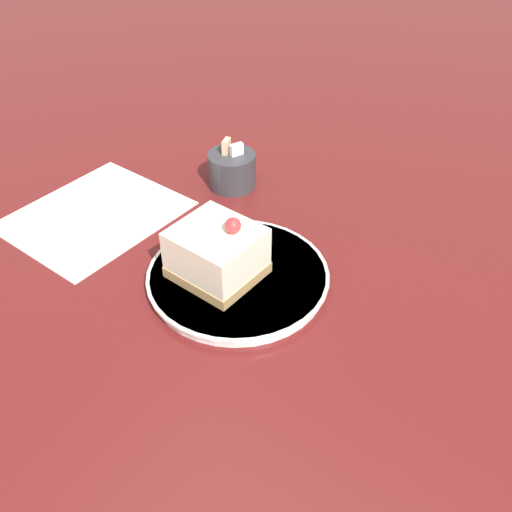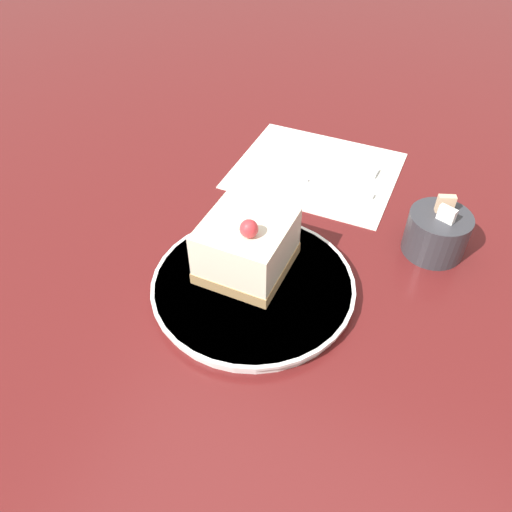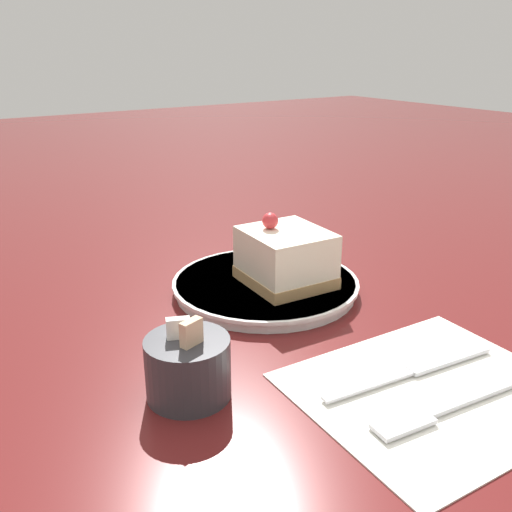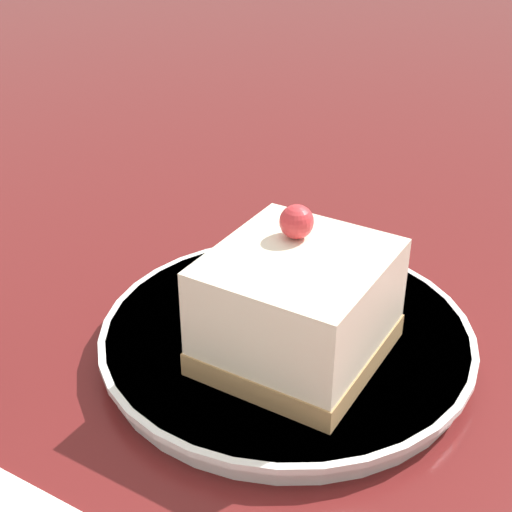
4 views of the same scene
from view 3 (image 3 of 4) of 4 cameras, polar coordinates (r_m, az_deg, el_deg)
ground_plane at (r=0.66m, az=0.67°, el=-5.24°), size 4.00×4.00×0.00m
plate at (r=0.70m, az=0.96°, el=-2.90°), size 0.23×0.23×0.02m
cake_slice at (r=0.68m, az=2.97°, el=-0.09°), size 0.10×0.10×0.08m
napkin at (r=0.54m, az=17.29°, el=-12.66°), size 0.21×0.24×0.00m
fork at (r=0.51m, az=18.35°, el=-14.21°), size 0.03×0.17×0.00m
knife at (r=0.56m, az=16.58°, el=-10.58°), size 0.03×0.19×0.00m
sugar_bowl at (r=0.50m, az=-6.82°, el=-10.96°), size 0.07×0.07×0.08m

